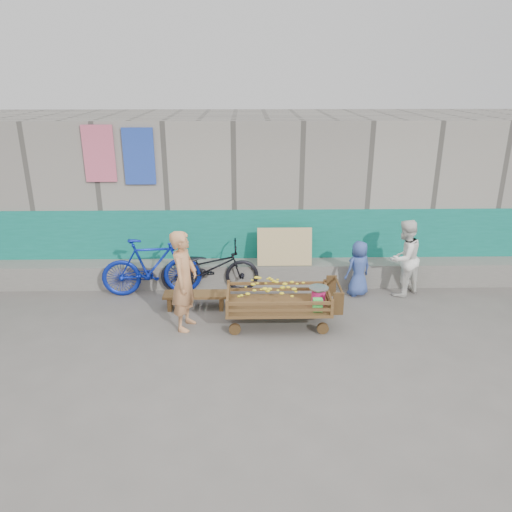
{
  "coord_description": "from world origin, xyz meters",
  "views": [
    {
      "loc": [
        -0.4,
        -6.39,
        3.81
      ],
      "look_at": [
        -0.25,
        1.2,
        1.0
      ],
      "focal_mm": 35.0,
      "sensor_mm": 36.0,
      "label": 1
    }
  ],
  "objects_px": {
    "child": "(359,268)",
    "bicycle_blue": "(152,267)",
    "banana_cart": "(276,296)",
    "bench": "(196,297)",
    "vendor_man": "(184,281)",
    "woman": "(404,258)",
    "bicycle_dark": "(210,268)"
  },
  "relations": [
    {
      "from": "vendor_man",
      "to": "banana_cart",
      "type": "bearing_deg",
      "value": -76.34
    },
    {
      "from": "vendor_man",
      "to": "bicycle_blue",
      "type": "relative_size",
      "value": 0.9
    },
    {
      "from": "bicycle_dark",
      "to": "bench",
      "type": "bearing_deg",
      "value": 161.83
    },
    {
      "from": "bench",
      "to": "bicycle_blue",
      "type": "bearing_deg",
      "value": 144.81
    },
    {
      "from": "banana_cart",
      "to": "bicycle_dark",
      "type": "xyz_separation_m",
      "value": [
        -1.13,
        1.34,
        -0.05
      ]
    },
    {
      "from": "vendor_man",
      "to": "child",
      "type": "height_order",
      "value": "vendor_man"
    },
    {
      "from": "banana_cart",
      "to": "child",
      "type": "height_order",
      "value": "child"
    },
    {
      "from": "woman",
      "to": "bicycle_dark",
      "type": "bearing_deg",
      "value": -38.54
    },
    {
      "from": "bicycle_blue",
      "to": "vendor_man",
      "type": "bearing_deg",
      "value": -156.17
    },
    {
      "from": "child",
      "to": "bicycle_blue",
      "type": "distance_m",
      "value": 3.7
    },
    {
      "from": "banana_cart",
      "to": "child",
      "type": "distance_m",
      "value": 1.91
    },
    {
      "from": "bench",
      "to": "woman",
      "type": "relative_size",
      "value": 0.78
    },
    {
      "from": "woman",
      "to": "bench",
      "type": "bearing_deg",
      "value": -27.58
    },
    {
      "from": "banana_cart",
      "to": "bicycle_blue",
      "type": "bearing_deg",
      "value": 150.41
    },
    {
      "from": "vendor_man",
      "to": "bench",
      "type": "bearing_deg",
      "value": 4.75
    },
    {
      "from": "child",
      "to": "bicycle_dark",
      "type": "bearing_deg",
      "value": -29.06
    },
    {
      "from": "vendor_man",
      "to": "woman",
      "type": "bearing_deg",
      "value": -60.38
    },
    {
      "from": "woman",
      "to": "bicycle_dark",
      "type": "distance_m",
      "value": 3.49
    },
    {
      "from": "bicycle_blue",
      "to": "banana_cart",
      "type": "bearing_deg",
      "value": -126.07
    },
    {
      "from": "vendor_man",
      "to": "bicycle_dark",
      "type": "xyz_separation_m",
      "value": [
        0.29,
        1.38,
        -0.33
      ]
    },
    {
      "from": "child",
      "to": "bicycle_dark",
      "type": "height_order",
      "value": "child"
    },
    {
      "from": "banana_cart",
      "to": "child",
      "type": "bearing_deg",
      "value": 36.4
    },
    {
      "from": "bench",
      "to": "bicycle_blue",
      "type": "relative_size",
      "value": 0.61
    },
    {
      "from": "bicycle_dark",
      "to": "bicycle_blue",
      "type": "relative_size",
      "value": 1.0
    },
    {
      "from": "vendor_man",
      "to": "child",
      "type": "relative_size",
      "value": 1.57
    },
    {
      "from": "woman",
      "to": "bicycle_blue",
      "type": "height_order",
      "value": "woman"
    },
    {
      "from": "bicycle_dark",
      "to": "bicycle_blue",
      "type": "height_order",
      "value": "bicycle_blue"
    },
    {
      "from": "child",
      "to": "bicycle_blue",
      "type": "xyz_separation_m",
      "value": [
        -3.7,
        0.09,
        0.02
      ]
    },
    {
      "from": "bench",
      "to": "woman",
      "type": "bearing_deg",
      "value": 7.78
    },
    {
      "from": "vendor_man",
      "to": "woman",
      "type": "relative_size",
      "value": 1.14
    },
    {
      "from": "vendor_man",
      "to": "child",
      "type": "distance_m",
      "value": 3.2
    },
    {
      "from": "banana_cart",
      "to": "woman",
      "type": "bearing_deg",
      "value": 26.06
    }
  ]
}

